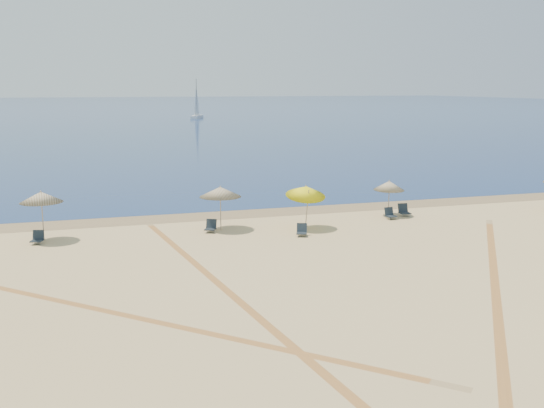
{
  "coord_description": "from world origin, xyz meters",
  "views": [
    {
      "loc": [
        -9.62,
        -12.71,
        7.89
      ],
      "look_at": [
        0.0,
        20.0,
        1.3
      ],
      "focal_mm": 40.63,
      "sensor_mm": 36.0,
      "label": 1
    }
  ],
  "objects_px": {
    "chair_1": "(38,238)",
    "umbrella_3": "(306,191)",
    "umbrella_2": "(220,192)",
    "chair_2": "(211,227)",
    "umbrella_1": "(41,197)",
    "umbrella_4": "(389,186)",
    "chair_4": "(390,214)",
    "chair_3": "(302,230)",
    "chair_5": "(404,211)",
    "sailboat_1": "(197,106)"
  },
  "relations": [
    {
      "from": "umbrella_4",
      "to": "chair_4",
      "type": "distance_m",
      "value": 1.82
    },
    {
      "from": "chair_3",
      "to": "umbrella_4",
      "type": "bearing_deg",
      "value": 47.85
    },
    {
      "from": "umbrella_3",
      "to": "chair_1",
      "type": "distance_m",
      "value": 14.26
    },
    {
      "from": "sailboat_1",
      "to": "umbrella_2",
      "type": "bearing_deg",
      "value": -74.59
    },
    {
      "from": "umbrella_1",
      "to": "chair_5",
      "type": "relative_size",
      "value": 3.49
    },
    {
      "from": "umbrella_2",
      "to": "chair_4",
      "type": "distance_m",
      "value": 10.5
    },
    {
      "from": "chair_1",
      "to": "umbrella_1",
      "type": "bearing_deg",
      "value": 75.98
    },
    {
      "from": "chair_1",
      "to": "sailboat_1",
      "type": "height_order",
      "value": "sailboat_1"
    },
    {
      "from": "umbrella_4",
      "to": "chair_3",
      "type": "distance_m",
      "value": 7.76
    },
    {
      "from": "umbrella_3",
      "to": "chair_3",
      "type": "bearing_deg",
      "value": -116.4
    },
    {
      "from": "chair_3",
      "to": "sailboat_1",
      "type": "bearing_deg",
      "value": 104.43
    },
    {
      "from": "chair_3",
      "to": "sailboat_1",
      "type": "height_order",
      "value": "sailboat_1"
    },
    {
      "from": "umbrella_2",
      "to": "chair_2",
      "type": "xyz_separation_m",
      "value": [
        -0.65,
        -0.43,
        -1.82
      ]
    },
    {
      "from": "umbrella_3",
      "to": "chair_2",
      "type": "relative_size",
      "value": 3.16
    },
    {
      "from": "chair_2",
      "to": "sailboat_1",
      "type": "relative_size",
      "value": 0.09
    },
    {
      "from": "umbrella_4",
      "to": "chair_3",
      "type": "relative_size",
      "value": 2.8
    },
    {
      "from": "chair_1",
      "to": "chair_3",
      "type": "xyz_separation_m",
      "value": [
        13.39,
        -2.22,
        -0.0
      ]
    },
    {
      "from": "chair_2",
      "to": "sailboat_1",
      "type": "bearing_deg",
      "value": 105.18
    },
    {
      "from": "umbrella_3",
      "to": "umbrella_4",
      "type": "bearing_deg",
      "value": 17.65
    },
    {
      "from": "umbrella_4",
      "to": "chair_3",
      "type": "xyz_separation_m",
      "value": [
        -6.8,
        -3.39,
        -1.59
      ]
    },
    {
      "from": "umbrella_3",
      "to": "chair_4",
      "type": "distance_m",
      "value": 6.16
    },
    {
      "from": "umbrella_1",
      "to": "chair_4",
      "type": "height_order",
      "value": "umbrella_1"
    },
    {
      "from": "umbrella_3",
      "to": "chair_4",
      "type": "xyz_separation_m",
      "value": [
        5.77,
        1.08,
        -1.85
      ]
    },
    {
      "from": "umbrella_4",
      "to": "chair_3",
      "type": "bearing_deg",
      "value": -153.48
    },
    {
      "from": "umbrella_2",
      "to": "umbrella_4",
      "type": "bearing_deg",
      "value": 3.9
    },
    {
      "from": "chair_4",
      "to": "sailboat_1",
      "type": "xyz_separation_m",
      "value": [
        7.99,
        117.25,
        2.56
      ]
    },
    {
      "from": "chair_1",
      "to": "sailboat_1",
      "type": "distance_m",
      "value": 120.86
    },
    {
      "from": "umbrella_1",
      "to": "umbrella_4",
      "type": "distance_m",
      "value": 19.93
    },
    {
      "from": "umbrella_4",
      "to": "chair_3",
      "type": "height_order",
      "value": "umbrella_4"
    },
    {
      "from": "chair_1",
      "to": "chair_4",
      "type": "height_order",
      "value": "chair_4"
    },
    {
      "from": "chair_4",
      "to": "umbrella_3",
      "type": "bearing_deg",
      "value": -175.32
    },
    {
      "from": "chair_3",
      "to": "umbrella_3",
      "type": "bearing_deg",
      "value": 84.94
    },
    {
      "from": "umbrella_4",
      "to": "chair_2",
      "type": "xyz_separation_m",
      "value": [
        -11.29,
        -1.15,
        -1.57
      ]
    },
    {
      "from": "umbrella_1",
      "to": "umbrella_4",
      "type": "height_order",
      "value": "umbrella_1"
    },
    {
      "from": "chair_5",
      "to": "sailboat_1",
      "type": "relative_size",
      "value": 0.08
    },
    {
      "from": "umbrella_2",
      "to": "chair_2",
      "type": "distance_m",
      "value": 1.98
    },
    {
      "from": "umbrella_3",
      "to": "umbrella_1",
      "type": "bearing_deg",
      "value": 174.83
    },
    {
      "from": "umbrella_3",
      "to": "sailboat_1",
      "type": "bearing_deg",
      "value": 83.36
    },
    {
      "from": "umbrella_1",
      "to": "chair_3",
      "type": "bearing_deg",
      "value": -11.68
    },
    {
      "from": "umbrella_1",
      "to": "chair_1",
      "type": "xyz_separation_m",
      "value": [
        -0.27,
        -0.49,
        -2.01
      ]
    },
    {
      "from": "chair_5",
      "to": "chair_3",
      "type": "bearing_deg",
      "value": -154.99
    },
    {
      "from": "chair_1",
      "to": "chair_5",
      "type": "bearing_deg",
      "value": 17.33
    },
    {
      "from": "umbrella_4",
      "to": "chair_1",
      "type": "height_order",
      "value": "umbrella_4"
    },
    {
      "from": "chair_1",
      "to": "chair_5",
      "type": "relative_size",
      "value": 1.02
    },
    {
      "from": "chair_4",
      "to": "chair_1",
      "type": "bearing_deg",
      "value": 175.01
    },
    {
      "from": "umbrella_3",
      "to": "sailboat_1",
      "type": "distance_m",
      "value": 119.13
    },
    {
      "from": "chair_1",
      "to": "umbrella_3",
      "type": "bearing_deg",
      "value": 11.92
    },
    {
      "from": "umbrella_2",
      "to": "chair_3",
      "type": "distance_m",
      "value": 5.02
    },
    {
      "from": "chair_1",
      "to": "chair_3",
      "type": "distance_m",
      "value": 13.58
    },
    {
      "from": "umbrella_3",
      "to": "chair_2",
      "type": "bearing_deg",
      "value": 171.49
    }
  ]
}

